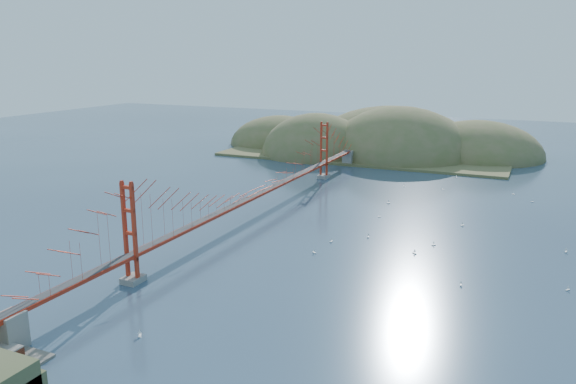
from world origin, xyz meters
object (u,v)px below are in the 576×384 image
at_px(sailboat_0, 331,241).
at_px(sailboat_2, 415,253).
at_px(sailboat_1, 368,236).
at_px(bridge, 257,172).

distance_m(sailboat_0, sailboat_2, 11.39).
bearing_deg(sailboat_0, sailboat_1, 45.55).
relative_size(bridge, sailboat_1, 159.44).
xyz_separation_m(bridge, sailboat_1, (19.51, -3.67, -6.87)).
relative_size(sailboat_0, sailboat_1, 1.04).
relative_size(bridge, sailboat_0, 153.23).
distance_m(bridge, sailboat_1, 21.00).
height_order(sailboat_0, sailboat_1, sailboat_0).
bearing_deg(sailboat_1, sailboat_2, -29.37).
bearing_deg(sailboat_2, bridge, 163.78).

